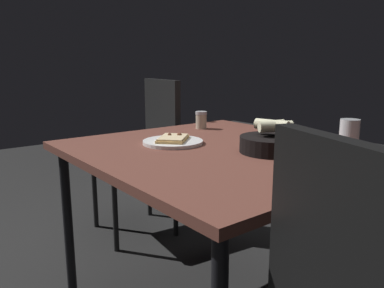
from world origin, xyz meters
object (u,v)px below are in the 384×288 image
pizza_plate (173,141)px  dining_table (222,161)px  chair_near (146,146)px  bread_basket (272,142)px  beer_glass (349,136)px  pepper_shaker (201,121)px

pizza_plate → dining_table: bearing=121.3°
pizza_plate → chair_near: size_ratio=0.26×
dining_table → pizza_plate: bearing=-58.7°
bread_basket → beer_glass: 0.31m
pepper_shaker → bread_basket: bearing=77.0°
pizza_plate → chair_near: (-0.31, -0.73, -0.19)m
pepper_shaker → dining_table: bearing=60.8°
pepper_shaker → chair_near: (0.02, -0.52, -0.21)m
pizza_plate → chair_near: chair_near is taller
beer_glass → dining_table: bearing=-42.0°
chair_near → beer_glass: bearing=97.1°
beer_glass → pepper_shaker: (0.14, -0.71, -0.01)m
bread_basket → beer_glass: bread_basket is taller
dining_table → chair_near: bearing=-102.6°
bread_basket → dining_table: bearing=-63.1°
dining_table → bread_basket: size_ratio=4.63×
dining_table → bread_basket: bread_basket is taller
bread_basket → pizza_plate: bearing=-60.8°
dining_table → pizza_plate: 0.22m
dining_table → pizza_plate: (0.11, -0.18, 0.07)m
pepper_shaker → chair_near: bearing=-88.2°
pepper_shaker → chair_near: chair_near is taller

